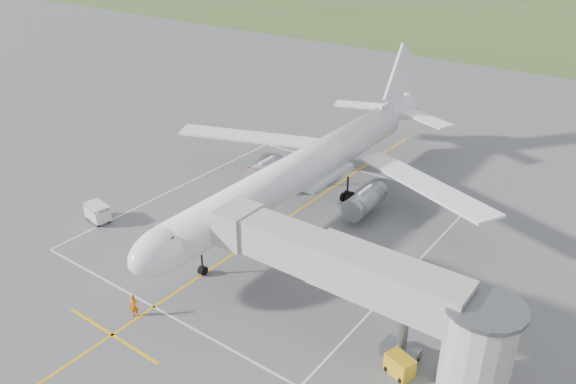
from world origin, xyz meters
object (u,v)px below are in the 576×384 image
Objects in this scene: airliner at (305,168)px; jet_bridge at (376,289)px; gpu_unit at (400,365)px; baggage_cart at (98,213)px; ramp_worker_nose at (134,306)px; ramp_worker_wing at (249,174)px.

jet_bridge is (15.72, -14.25, 0.35)m from airliner.
gpu_unit is 0.74× the size of baggage_cart.
jet_bridge is at bearing -4.58° from ramp_worker_nose.
ramp_worker_wing is (-27.19, 16.84, 0.25)m from gpu_unit.
jet_bridge is at bearing -150.04° from ramp_worker_wing.
airliner is 2.00× the size of jet_bridge.
jet_bridge reaches higher than baggage_cart.
airliner reaches higher than gpu_unit.
gpu_unit is at bearing -40.19° from airliner.
jet_bridge is 18.36m from ramp_worker_nose.
airliner is 22.59m from ramp_worker_nose.
gpu_unit is 1.14× the size of ramp_worker_wing.
jet_bridge is 10.85× the size of gpu_unit.
ramp_worker_wing is at bearing 78.67° from baggage_cart.
jet_bridge is at bearing 11.21° from baggage_cart.
baggage_cart is at bearing 121.22° from ramp_worker_nose.
ramp_worker_wing is (-8.22, 23.42, -0.01)m from ramp_worker_nose.
jet_bridge is at bearing -42.19° from airliner.
jet_bridge is 30.78m from baggage_cart.
airliner is at bearing 158.08° from gpu_unit.
airliner is 21.22m from jet_bridge.
jet_bridge is at bearing 171.08° from gpu_unit.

